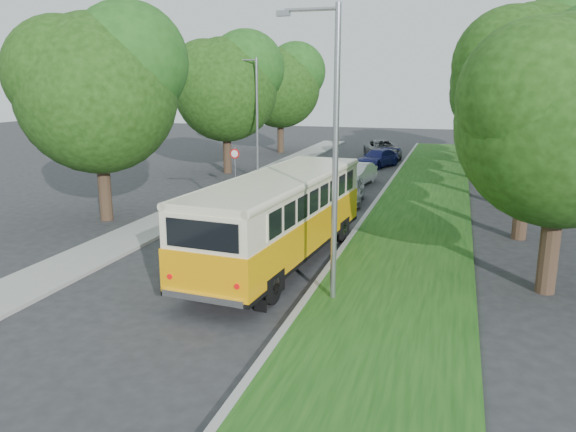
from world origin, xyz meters
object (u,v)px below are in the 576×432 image
(car_white, at_px, (356,174))
(car_blue, at_px, (377,158))
(car_silver, at_px, (348,190))
(lamppost_far, at_px, (256,114))
(lamppost_near, at_px, (332,147))
(car_grey, at_px, (382,149))
(vintage_bus, at_px, (280,220))

(car_white, relative_size, car_blue, 0.92)
(car_silver, bearing_deg, lamppost_far, 137.70)
(lamppost_far, relative_size, car_white, 1.87)
(lamppost_far, distance_m, car_white, 7.28)
(lamppost_far, distance_m, car_silver, 9.29)
(lamppost_near, xyz_separation_m, car_white, (-2.50, 18.46, -3.71))
(car_silver, bearing_deg, car_white, 90.04)
(lamppost_near, relative_size, car_silver, 2.04)
(lamppost_near, height_order, car_grey, lamppost_near)
(vintage_bus, xyz_separation_m, car_blue, (0.03, 23.44, -0.92))
(car_silver, bearing_deg, car_blue, 86.20)
(car_grey, bearing_deg, lamppost_near, -103.39)
(car_blue, distance_m, car_grey, 5.18)
(lamppost_near, xyz_separation_m, car_silver, (-2.03, 13.28, -3.70))
(lamppost_far, height_order, car_white, lamppost_far)
(vintage_bus, distance_m, car_silver, 10.50)
(lamppost_far, xyz_separation_m, car_silver, (6.87, -5.22, -3.45))
(car_silver, distance_m, car_grey, 18.16)
(vintage_bus, distance_m, car_white, 15.66)
(car_white, relative_size, car_grey, 0.77)
(lamppost_near, height_order, car_blue, lamppost_near)
(lamppost_far, xyz_separation_m, car_blue, (6.58, 7.77, -3.48))
(lamppost_near, relative_size, car_white, 2.00)
(lamppost_far, xyz_separation_m, car_grey, (6.27, 12.93, -3.39))
(lamppost_near, relative_size, vintage_bus, 0.77)
(car_blue, bearing_deg, lamppost_near, -63.64)
(car_silver, height_order, car_white, car_silver)
(car_silver, bearing_deg, lamppost_near, -86.38)
(lamppost_near, distance_m, vintage_bus, 4.63)
(car_blue, relative_size, car_grey, 0.84)
(lamppost_near, distance_m, lamppost_far, 20.53)
(car_blue, bearing_deg, car_silver, -67.42)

